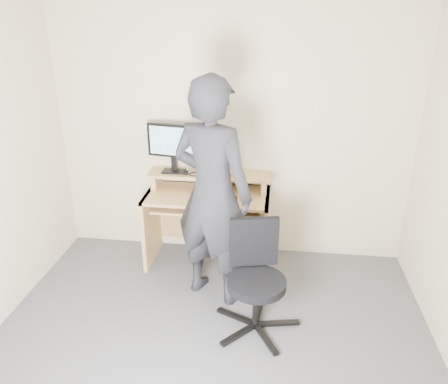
% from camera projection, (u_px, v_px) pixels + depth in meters
% --- Properties ---
extents(ground, '(3.50, 3.50, 0.00)m').
position_uv_depth(ground, '(205.00, 368.00, 3.17)').
color(ground, '#55555A').
rests_on(ground, ground).
extents(back_wall, '(3.50, 0.02, 2.50)m').
position_uv_depth(back_wall, '(232.00, 136.00, 4.27)').
color(back_wall, beige).
rests_on(back_wall, ground).
extents(desk, '(1.20, 0.60, 0.91)m').
position_uv_depth(desk, '(209.00, 209.00, 4.37)').
color(desk, '#DCB26B').
rests_on(desk, ground).
extents(monitor, '(0.51, 0.14, 0.48)m').
position_uv_depth(monitor, '(173.00, 144.00, 4.20)').
color(monitor, black).
rests_on(monitor, desk).
extents(external_drive, '(0.08, 0.13, 0.20)m').
position_uv_depth(external_drive, '(205.00, 162.00, 4.29)').
color(external_drive, black).
rests_on(external_drive, desk).
extents(travel_mug, '(0.10, 0.10, 0.17)m').
position_uv_depth(travel_mug, '(213.00, 165.00, 4.24)').
color(travel_mug, '#B3B3B8').
rests_on(travel_mug, desk).
extents(smartphone, '(0.11, 0.14, 0.01)m').
position_uv_depth(smartphone, '(237.00, 175.00, 4.22)').
color(smartphone, black).
rests_on(smartphone, desk).
extents(charger, '(0.05, 0.04, 0.03)m').
position_uv_depth(charger, '(185.00, 173.00, 4.24)').
color(charger, black).
rests_on(charger, desk).
extents(headphones, '(0.17, 0.17, 0.06)m').
position_uv_depth(headphones, '(195.00, 170.00, 4.35)').
color(headphones, silver).
rests_on(headphones, desk).
extents(keyboard, '(0.49, 0.30, 0.03)m').
position_uv_depth(keyboard, '(201.00, 205.00, 4.18)').
color(keyboard, black).
rests_on(keyboard, desk).
extents(mouse, '(0.11, 0.07, 0.04)m').
position_uv_depth(mouse, '(233.00, 198.00, 4.09)').
color(mouse, black).
rests_on(mouse, desk).
extents(office_chair, '(0.69, 0.69, 0.88)m').
position_uv_depth(office_chair, '(256.00, 273.00, 3.44)').
color(office_chair, black).
rests_on(office_chair, ground).
extents(person, '(0.85, 0.71, 1.97)m').
position_uv_depth(person, '(212.00, 194.00, 3.62)').
color(person, black).
rests_on(person, ground).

